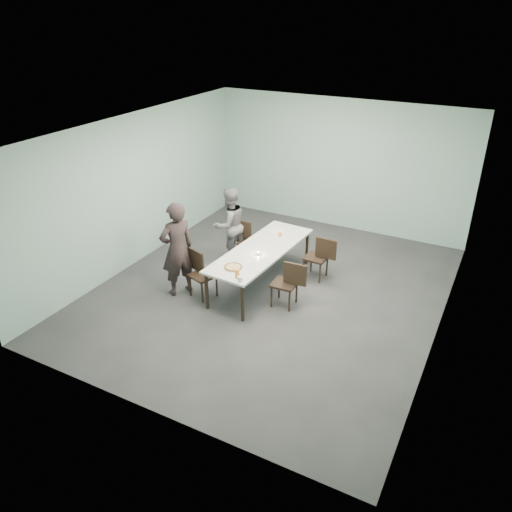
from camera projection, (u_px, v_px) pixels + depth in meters
The scene contains 16 objects.
ground at pixel (271, 291), 9.37m from camera, with size 7.00×7.00×0.00m, color #333335.
room_shell at pixel (272, 188), 8.45m from camera, with size 6.02×7.02×3.01m.
table at pixel (261, 252), 9.28m from camera, with size 1.06×2.65×0.75m.
chair_near_left at pixel (200, 270), 9.04m from camera, with size 0.65×0.53×0.87m.
chair_far_left at pixel (247, 238), 10.26m from camera, with size 0.61×0.43×0.87m.
chair_near_right at pixel (289, 281), 8.69m from camera, with size 0.62×0.44×0.87m.
chair_far_right at pixel (320, 255), 9.58m from camera, with size 0.62×0.44×0.87m.
diner_near at pixel (177, 249), 8.93m from camera, with size 0.65×0.43×1.78m, color black.
diner_far at pixel (230, 225), 10.20m from camera, with size 0.76×0.59×1.56m, color slate.
pizza at pixel (233, 267), 8.59m from camera, with size 0.34×0.34×0.04m.
side_plate at pixel (249, 262), 8.79m from camera, with size 0.18×0.18×0.01m, color white.
beer_glass at pixel (237, 274), 8.26m from camera, with size 0.08×0.08×0.15m, color orange.
water_tumbler at pixel (240, 279), 8.16m from camera, with size 0.08×0.08×0.09m, color silver.
tealight at pixel (258, 253), 9.05m from camera, with size 0.06×0.06×0.05m.
amber_tumbler at pixel (280, 235), 9.73m from camera, with size 0.07×0.07×0.08m, color orange.
menu at pixel (276, 231), 9.97m from camera, with size 0.30×0.22×0.01m, color silver.
Camera 1 is at (3.51, -7.24, 4.86)m, focal length 35.00 mm.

